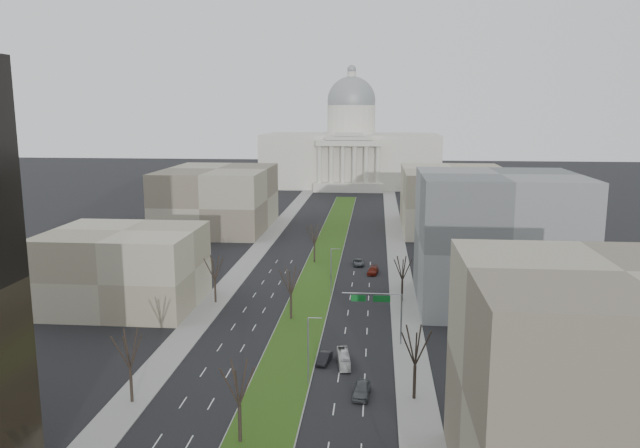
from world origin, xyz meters
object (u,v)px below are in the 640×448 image
Objects in this scene: car_grey_near at (362,390)px; car_red at (373,271)px; car_black at (324,358)px; car_grey_far at (358,262)px; box_van at (344,359)px.

car_red is (0.92, 58.94, -0.13)m from car_grey_near.
car_black is 0.85× the size of car_red.
car_red is 1.00× the size of car_grey_far.
box_van reaches higher than car_black.
car_grey_near reaches higher than car_black.
car_red is 49.59m from box_van.
car_grey_far is 56.87m from box_van.
car_grey_near is 1.00× the size of car_grey_far.
car_red is 0.77× the size of box_van.
car_red is at bearing 93.89° from car_grey_near.
box_van is at bearing 111.20° from car_grey_near.
car_grey_near is 1.00× the size of car_red.
car_grey_near reaches higher than car_red.
car_grey_near is 66.40m from car_grey_far.
car_red reaches higher than car_black.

